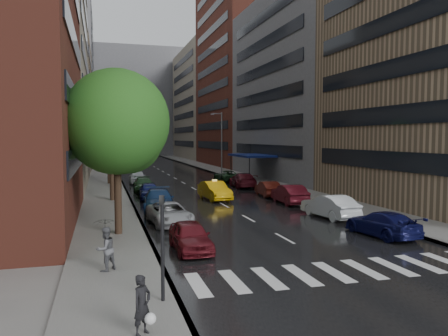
{
  "coord_description": "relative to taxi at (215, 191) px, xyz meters",
  "views": [
    {
      "loc": [
        -9.44,
        -17.45,
        5.43
      ],
      "look_at": [
        0.0,
        16.05,
        3.0
      ],
      "focal_mm": 35.0,
      "sensor_mm": 36.0,
      "label": 1
    }
  ],
  "objects": [
    {
      "name": "ground",
      "position": [
        -0.04,
        -19.24,
        -0.81
      ],
      "size": [
        220.0,
        220.0,
        0.0
      ],
      "primitive_type": "plane",
      "color": "gray",
      "rests_on": "ground"
    },
    {
      "name": "tree_far",
      "position": [
        -8.64,
        15.1,
        4.51
      ],
      "size": [
        4.88,
        4.88,
        7.78
      ],
      "color": "#382619",
      "rests_on": "ground"
    },
    {
      "name": "taxi",
      "position": [
        0.0,
        0.0,
        0.0
      ],
      "size": [
        2.11,
        5.01,
        1.61
      ],
      "primitive_type": "imported",
      "rotation": [
        0.0,
        0.0,
        0.08
      ],
      "color": "#E1A60B",
      "rests_on": "ground"
    },
    {
      "name": "building_far",
      "position": [
        -0.04,
        98.76,
        15.19
      ],
      "size": [
        40.0,
        14.0,
        32.0
      ],
      "primitive_type": "cube",
      "color": "slate",
      "rests_on": "ground"
    },
    {
      "name": "traffic_light",
      "position": [
        -7.64,
        -22.85,
        1.42
      ],
      "size": [
        0.18,
        0.15,
        3.45
      ],
      "color": "black",
      "rests_on": "sidewalk_left"
    },
    {
      "name": "street_lamp_right",
      "position": [
        7.68,
        25.76,
        4.08
      ],
      "size": [
        1.74,
        0.22,
        9.0
      ],
      "color": "gray",
      "rests_on": "sidewalk_right"
    },
    {
      "name": "buildings_right",
      "position": [
        14.96,
        37.46,
        14.23
      ],
      "size": [
        8.05,
        109.1,
        36.0
      ],
      "color": "#937A5B",
      "rests_on": "ground"
    },
    {
      "name": "crosswalk",
      "position": [
        0.16,
        -21.24,
        -0.79
      ],
      "size": [
        13.15,
        2.8,
        0.01
      ],
      "color": "silver",
      "rests_on": "ground"
    },
    {
      "name": "parked_cars_left",
      "position": [
        -5.44,
        -0.83,
        -0.07
      ],
      "size": [
        2.74,
        36.31,
        1.59
      ],
      "color": "#5C121A",
      "rests_on": "ground"
    },
    {
      "name": "ped_bag_walker",
      "position": [
        -8.49,
        -25.15,
        0.13
      ],
      "size": [
        0.71,
        0.68,
        1.63
      ],
      "color": "black",
      "rests_on": "sidewalk_left"
    },
    {
      "name": "tree_mid",
      "position": [
        -8.64,
        1.16,
        5.4
      ],
      "size": [
        5.69,
        5.69,
        9.07
      ],
      "color": "#382619",
      "rests_on": "ground"
    },
    {
      "name": "sidewalk_right",
      "position": [
        8.96,
        30.76,
        -0.73
      ],
      "size": [
        4.0,
        140.0,
        0.15
      ],
      "primitive_type": "cube",
      "color": "gray",
      "rests_on": "ground"
    },
    {
      "name": "ped_black_umbrella",
      "position": [
        -9.39,
        -19.06,
        0.57
      ],
      "size": [
        1.08,
        1.05,
        2.09
      ],
      "color": "#56575C",
      "rests_on": "sidewalk_left"
    },
    {
      "name": "parked_cars_right",
      "position": [
        5.36,
        0.14,
        -0.05
      ],
      "size": [
        2.71,
        35.85,
        1.6
      ],
      "color": "#0F1146",
      "rests_on": "ground"
    },
    {
      "name": "buildings_left",
      "position": [
        -15.04,
        39.55,
        15.18
      ],
      "size": [
        8.0,
        108.0,
        38.0
      ],
      "color": "maroon",
      "rests_on": "ground"
    },
    {
      "name": "awning",
      "position": [
        8.94,
        15.76,
        2.33
      ],
      "size": [
        4.0,
        8.0,
        3.12
      ],
      "color": "navy",
      "rests_on": "sidewalk_right"
    },
    {
      "name": "tree_near",
      "position": [
        -8.64,
        -12.27,
        5.46
      ],
      "size": [
        5.74,
        5.74,
        9.15
      ],
      "color": "#382619",
      "rests_on": "ground"
    },
    {
      "name": "road",
      "position": [
        -0.04,
        30.76,
        -0.8
      ],
      "size": [
        14.0,
        140.0,
        0.01
      ],
      "primitive_type": "cube",
      "color": "black",
      "rests_on": "ground"
    },
    {
      "name": "street_lamp_left",
      "position": [
        -7.76,
        10.76,
        4.08
      ],
      "size": [
        1.74,
        0.22,
        9.0
      ],
      "color": "gray",
      "rests_on": "sidewalk_left"
    },
    {
      "name": "sidewalk_left",
      "position": [
        -9.04,
        30.76,
        -0.73
      ],
      "size": [
        4.0,
        140.0,
        0.15
      ],
      "primitive_type": "cube",
      "color": "gray",
      "rests_on": "ground"
    }
  ]
}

